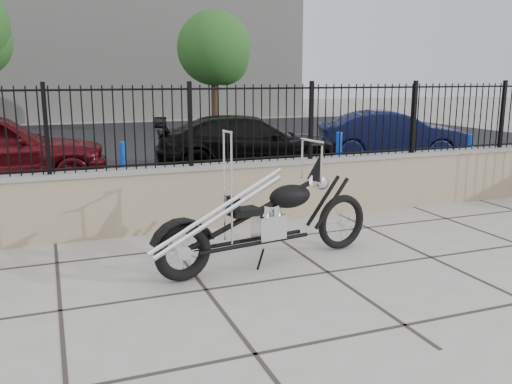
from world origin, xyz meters
The scene contains 12 objects.
ground_plane centered at (0.00, 0.00, 0.00)m, with size 90.00×90.00×0.00m, color #99968E.
parking_lot centered at (0.00, 12.50, 0.00)m, with size 30.00×30.00×0.00m, color black.
retaining_wall centered at (0.00, 2.50, 0.48)m, with size 14.00×0.36×0.96m, color gray.
iron_fence centered at (0.00, 2.50, 1.56)m, with size 14.00×0.08×1.20m, color black.
background_building centered at (0.00, 26.50, 4.00)m, with size 22.00×6.00×8.00m, color beige.
chopper_motorcycle centered at (-0.60, 0.53, 0.86)m, with size 2.86×0.50×1.71m, color black, non-canonical shape.
car_black centered at (1.64, 7.12, 0.67)m, with size 1.88×4.62×1.34m, color black.
car_blue centered at (5.99, 7.36, 0.67)m, with size 1.42×4.09×1.35m, color #0F1438.
bollard_a centered at (-1.68, 5.06, 0.53)m, with size 0.13×0.13×1.07m, color #0B17AE.
bollard_b centered at (2.86, 4.82, 0.55)m, with size 0.13×0.13×1.11m, color blue.
bollard_c centered at (6.46, 4.85, 0.46)m, with size 0.11×0.11×0.92m, color blue.
tree_right centered at (3.58, 16.43, 3.54)m, with size 3.00×3.00×5.05m.
Camera 1 is at (-2.99, -5.37, 2.28)m, focal length 38.00 mm.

